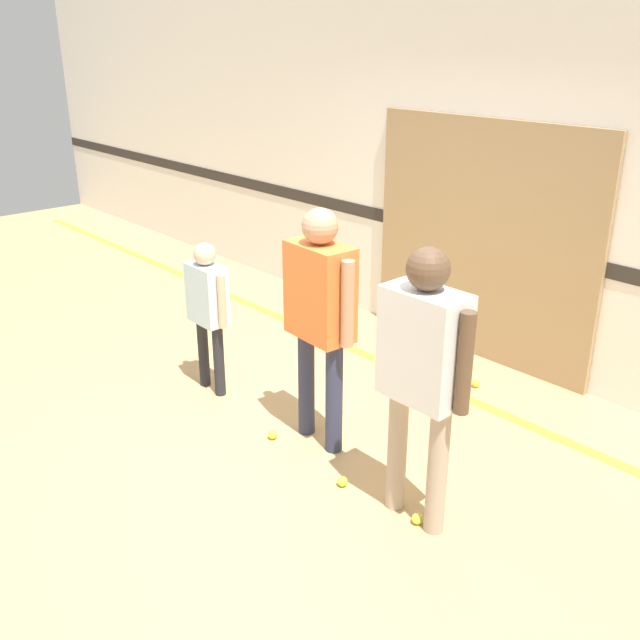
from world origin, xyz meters
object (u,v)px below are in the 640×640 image
(person_instructor, at_px, (320,304))
(tennis_ball_stray_right, at_px, (417,519))
(tennis_ball_near_instructor, at_px, (273,435))
(racket_spare_on_floor, at_px, (447,393))
(tennis_ball_stray_left, at_px, (342,481))
(person_student_left, at_px, (208,302))
(person_student_right, at_px, (423,360))
(tennis_ball_by_spare_racket, at_px, (476,384))

(person_instructor, height_order, tennis_ball_stray_right, person_instructor)
(person_instructor, height_order, tennis_ball_near_instructor, person_instructor)
(racket_spare_on_floor, xyz_separation_m, tennis_ball_near_instructor, (-0.40, -1.43, 0.02))
(racket_spare_on_floor, height_order, tennis_ball_near_instructor, tennis_ball_near_instructor)
(person_instructor, xyz_separation_m, tennis_ball_stray_left, (0.50, -0.26, -0.99))
(person_student_left, relative_size, person_student_right, 0.73)
(tennis_ball_near_instructor, bearing_deg, racket_spare_on_floor, 74.25)
(racket_spare_on_floor, height_order, tennis_ball_by_spare_racket, tennis_ball_by_spare_racket)
(racket_spare_on_floor, bearing_deg, person_student_right, -177.29)
(person_student_left, xyz_separation_m, tennis_ball_near_instructor, (0.91, -0.12, -0.71))
(tennis_ball_by_spare_racket, bearing_deg, racket_spare_on_floor, -106.84)
(person_instructor, bearing_deg, tennis_ball_stray_left, -23.83)
(person_student_right, xyz_separation_m, tennis_ball_stray_right, (0.05, -0.03, -0.98))
(person_student_right, xyz_separation_m, racket_spare_on_floor, (-0.83, 1.36, -1.01))
(person_student_right, height_order, tennis_ball_stray_left, person_student_right)
(tennis_ball_stray_right, bearing_deg, tennis_ball_near_instructor, -178.17)
(person_student_right, relative_size, tennis_ball_near_instructor, 24.90)
(person_instructor, relative_size, racket_spare_on_floor, 3.37)
(racket_spare_on_floor, bearing_deg, tennis_ball_stray_right, -176.20)
(person_student_right, bearing_deg, tennis_ball_stray_left, 11.08)
(tennis_ball_stray_right, bearing_deg, racket_spare_on_floor, 122.40)
(person_instructor, bearing_deg, tennis_ball_near_instructor, -131.36)
(person_student_left, distance_m, tennis_ball_near_instructor, 1.16)
(person_student_left, height_order, tennis_ball_by_spare_racket, person_student_left)
(person_student_right, relative_size, tennis_ball_stray_left, 24.90)
(person_instructor, height_order, person_student_right, person_instructor)
(racket_spare_on_floor, relative_size, tennis_ball_by_spare_racket, 7.41)
(tennis_ball_near_instructor, relative_size, tennis_ball_stray_right, 1.00)
(tennis_ball_by_spare_racket, height_order, tennis_ball_stray_left, same)
(racket_spare_on_floor, bearing_deg, tennis_ball_by_spare_racket, -45.44)
(person_student_left, relative_size, racket_spare_on_floor, 2.47)
(racket_spare_on_floor, distance_m, tennis_ball_by_spare_racket, 0.28)
(tennis_ball_near_instructor, height_order, tennis_ball_stray_right, same)
(person_instructor, relative_size, person_student_left, 1.36)
(person_student_left, distance_m, tennis_ball_stray_left, 1.79)
(person_student_right, height_order, tennis_ball_stray_right, person_student_right)
(tennis_ball_stray_left, bearing_deg, tennis_ball_near_instructor, 177.97)
(person_student_right, relative_size, tennis_ball_by_spare_racket, 24.90)
(person_student_left, relative_size, tennis_ball_by_spare_racket, 18.29)
(tennis_ball_stray_left, relative_size, tennis_ball_stray_right, 1.00)
(person_student_left, xyz_separation_m, tennis_ball_by_spare_racket, (1.39, 1.58, -0.71))
(racket_spare_on_floor, relative_size, tennis_ball_stray_right, 7.41)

